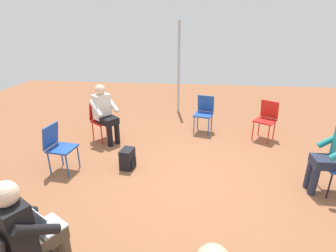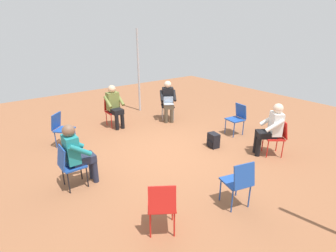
{
  "view_description": "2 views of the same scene",
  "coord_description": "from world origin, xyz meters",
  "px_view_note": "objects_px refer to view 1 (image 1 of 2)",
  "views": [
    {
      "loc": [
        -0.04,
        3.54,
        2.44
      ],
      "look_at": [
        0.37,
        -0.24,
        0.91
      ],
      "focal_mm": 28.0,
      "sensor_mm": 36.0,
      "label": 1
    },
    {
      "loc": [
        -3.36,
        -4.49,
        2.85
      ],
      "look_at": [
        0.14,
        0.15,
        0.6
      ],
      "focal_mm": 28.0,
      "sensor_mm": 36.0,
      "label": 2
    }
  ],
  "objects_px": {
    "chair_southwest": "(267,117)",
    "person_with_laptop": "(27,229)",
    "chair_south": "(204,111)",
    "person_in_white": "(104,111)",
    "chair_southeast": "(101,118)",
    "backpack_near_laptop_user": "(128,160)",
    "chair_east": "(58,145)"
  },
  "relations": [
    {
      "from": "chair_southwest",
      "to": "chair_southeast",
      "type": "distance_m",
      "value": 3.6
    },
    {
      "from": "chair_southwest",
      "to": "chair_southeast",
      "type": "bearing_deg",
      "value": 40.14
    },
    {
      "from": "chair_southwest",
      "to": "person_in_white",
      "type": "height_order",
      "value": "person_in_white"
    },
    {
      "from": "chair_south",
      "to": "backpack_near_laptop_user",
      "type": "relative_size",
      "value": 2.36
    },
    {
      "from": "chair_southwest",
      "to": "backpack_near_laptop_user",
      "type": "bearing_deg",
      "value": 63.55
    },
    {
      "from": "backpack_near_laptop_user",
      "to": "person_in_white",
      "type": "bearing_deg",
      "value": -55.13
    },
    {
      "from": "chair_southwest",
      "to": "chair_east",
      "type": "xyz_separation_m",
      "value": [
        3.84,
        1.79,
        0.0
      ]
    },
    {
      "from": "chair_southwest",
      "to": "chair_southeast",
      "type": "xyz_separation_m",
      "value": [
        3.57,
        0.42,
        0.0
      ]
    },
    {
      "from": "chair_southeast",
      "to": "person_with_laptop",
      "type": "xyz_separation_m",
      "value": [
        -0.56,
        3.43,
        0.2
      ]
    },
    {
      "from": "chair_east",
      "to": "backpack_near_laptop_user",
      "type": "distance_m",
      "value": 1.2
    },
    {
      "from": "person_with_laptop",
      "to": "backpack_near_laptop_user",
      "type": "bearing_deg",
      "value": 113.21
    },
    {
      "from": "chair_east",
      "to": "person_with_laptop",
      "type": "xyz_separation_m",
      "value": [
        -0.82,
        2.06,
        0.2
      ]
    },
    {
      "from": "chair_southwest",
      "to": "backpack_near_laptop_user",
      "type": "distance_m",
      "value": 3.15
    },
    {
      "from": "chair_east",
      "to": "person_with_laptop",
      "type": "height_order",
      "value": "person_with_laptop"
    },
    {
      "from": "person_in_white",
      "to": "chair_east",
      "type": "bearing_deg",
      "value": 20.35
    },
    {
      "from": "chair_south",
      "to": "person_in_white",
      "type": "xyz_separation_m",
      "value": [
        2.1,
        0.8,
        0.2
      ]
    },
    {
      "from": "chair_southwest",
      "to": "chair_south",
      "type": "xyz_separation_m",
      "value": [
        1.34,
        -0.27,
        0.0
      ]
    },
    {
      "from": "person_with_laptop",
      "to": "backpack_near_laptop_user",
      "type": "height_order",
      "value": "person_with_laptop"
    },
    {
      "from": "chair_southeast",
      "to": "backpack_near_laptop_user",
      "type": "xyz_separation_m",
      "value": [
        -0.86,
        1.15,
        -0.34
      ]
    },
    {
      "from": "chair_southwest",
      "to": "person_with_laptop",
      "type": "relative_size",
      "value": 0.69
    },
    {
      "from": "chair_southeast",
      "to": "person_in_white",
      "type": "height_order",
      "value": "person_in_white"
    },
    {
      "from": "chair_southeast",
      "to": "person_with_laptop",
      "type": "distance_m",
      "value": 3.48
    },
    {
      "from": "chair_southwest",
      "to": "person_in_white",
      "type": "relative_size",
      "value": 0.69
    },
    {
      "from": "chair_east",
      "to": "backpack_near_laptop_user",
      "type": "bearing_deg",
      "value": 108.53
    },
    {
      "from": "chair_east",
      "to": "chair_southeast",
      "type": "xyz_separation_m",
      "value": [
        -0.26,
        -1.37,
        0.0
      ]
    },
    {
      "from": "chair_southwest",
      "to": "chair_south",
      "type": "distance_m",
      "value": 1.37
    },
    {
      "from": "person_with_laptop",
      "to": "person_in_white",
      "type": "relative_size",
      "value": 1.0
    },
    {
      "from": "chair_east",
      "to": "person_in_white",
      "type": "xyz_separation_m",
      "value": [
        -0.4,
        -1.27,
        0.2
      ]
    },
    {
      "from": "person_in_white",
      "to": "backpack_near_laptop_user",
      "type": "distance_m",
      "value": 1.39
    },
    {
      "from": "chair_east",
      "to": "chair_southeast",
      "type": "bearing_deg",
      "value": 176.74
    },
    {
      "from": "chair_south",
      "to": "person_with_laptop",
      "type": "relative_size",
      "value": 0.69
    },
    {
      "from": "chair_southwest",
      "to": "chair_south",
      "type": "bearing_deg",
      "value": 21.92
    }
  ]
}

